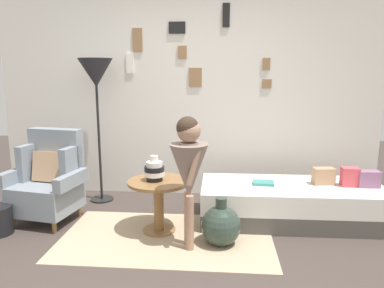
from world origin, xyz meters
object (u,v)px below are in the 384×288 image
(side_table, at_px, (158,195))
(person_child, at_px, (189,165))
(vase_striped, at_px, (154,170))
(daybed, at_px, (291,203))
(book_on_daybed, at_px, (263,183))
(demijohn_near, at_px, (221,225))
(armchair, at_px, (49,180))
(floor_lamp, at_px, (96,78))

(side_table, xyz_separation_m, person_child, (0.33, -0.33, 0.39))
(person_child, bearing_deg, vase_striped, 138.31)
(side_table, relative_size, vase_striped, 2.41)
(daybed, bearing_deg, person_child, -145.86)
(side_table, bearing_deg, daybed, 15.36)
(book_on_daybed, relative_size, demijohn_near, 0.49)
(daybed, distance_m, book_on_daybed, 0.37)
(armchair, xyz_separation_m, side_table, (1.22, -0.22, -0.06))
(book_on_daybed, bearing_deg, vase_striped, -161.09)
(book_on_daybed, bearing_deg, armchair, -176.02)
(armchair, distance_m, daybed, 2.60)
(armchair, xyz_separation_m, vase_striped, (1.18, -0.22, 0.19))
(floor_lamp, bearing_deg, side_table, -44.21)
(side_table, height_order, book_on_daybed, side_table)
(armchair, xyz_separation_m, person_child, (1.55, -0.54, 0.34))
(floor_lamp, relative_size, demijohn_near, 3.82)
(person_child, xyz_separation_m, book_on_daybed, (0.73, 0.70, -0.36))
(person_child, xyz_separation_m, demijohn_near, (0.29, 0.08, -0.59))
(armchair, bearing_deg, vase_striped, -10.39)
(armchair, xyz_separation_m, demijohn_near, (1.84, -0.46, -0.25))
(side_table, height_order, person_child, person_child)
(side_table, bearing_deg, armchair, 169.90)
(floor_lamp, distance_m, person_child, 1.83)
(daybed, relative_size, person_child, 1.59)
(side_table, height_order, demijohn_near, side_table)
(side_table, xyz_separation_m, demijohn_near, (0.62, -0.24, -0.19))
(daybed, distance_m, side_table, 1.42)
(vase_striped, xyz_separation_m, person_child, (0.37, -0.33, 0.15))
(person_child, relative_size, book_on_daybed, 5.46)
(floor_lamp, relative_size, book_on_daybed, 7.87)
(daybed, bearing_deg, vase_striped, -165.02)
(floor_lamp, xyz_separation_m, person_child, (1.20, -1.17, -0.73))
(daybed, xyz_separation_m, vase_striped, (-1.40, -0.37, 0.43))
(demijohn_near, bearing_deg, book_on_daybed, 54.27)
(daybed, bearing_deg, book_on_daybed, 179.72)
(armchair, xyz_separation_m, daybed, (2.58, 0.16, -0.24))
(vase_striped, xyz_separation_m, demijohn_near, (0.65, -0.24, -0.44))
(vase_striped, bearing_deg, armchair, 169.61)
(demijohn_near, bearing_deg, armchair, 165.98)
(vase_striped, relative_size, person_child, 0.21)
(side_table, xyz_separation_m, book_on_daybed, (1.06, 0.38, 0.03))
(person_child, height_order, book_on_daybed, person_child)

